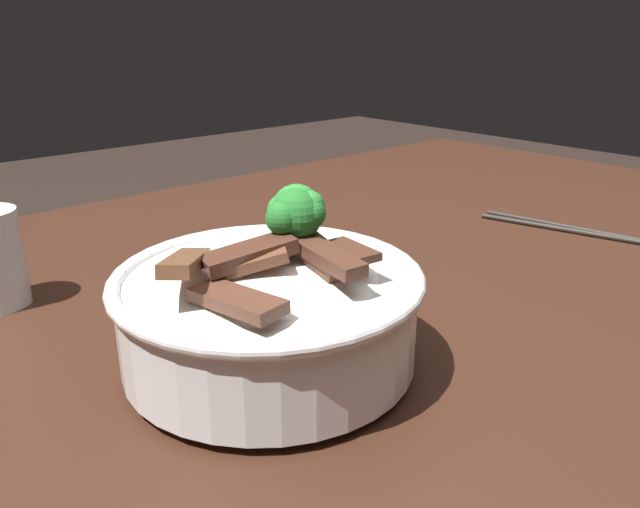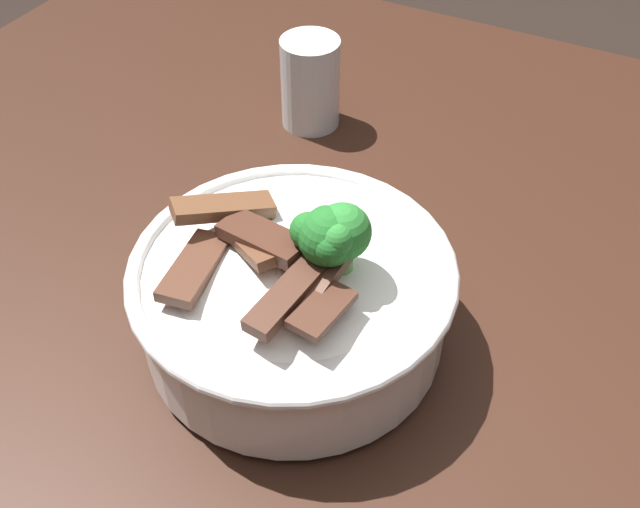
% 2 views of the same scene
% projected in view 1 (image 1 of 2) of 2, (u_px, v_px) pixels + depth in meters
% --- Properties ---
extents(dining_table, '(1.58, 1.06, 0.78)m').
position_uv_depth(dining_table, '(381.00, 369.00, 0.71)').
color(dining_table, '#381E14').
rests_on(dining_table, ground).
extents(rice_bowl, '(0.25, 0.25, 0.15)m').
position_uv_depth(rice_bowl, '(270.00, 304.00, 0.49)').
color(rice_bowl, white).
rests_on(rice_bowl, dining_table).
extents(chopsticks_pair, '(0.07, 0.23, 0.01)m').
position_uv_depth(chopsticks_pair, '(567.00, 228.00, 0.84)').
color(chopsticks_pair, '#28231E').
rests_on(chopsticks_pair, dining_table).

